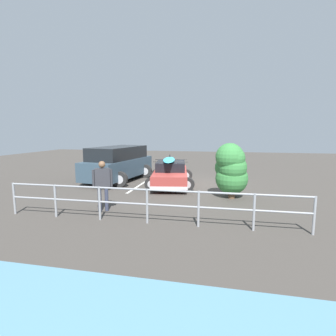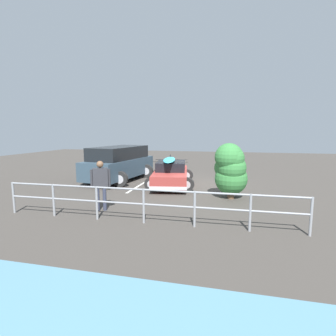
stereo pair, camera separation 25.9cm
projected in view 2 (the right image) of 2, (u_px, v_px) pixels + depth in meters
The scene contains 7 objects.
ground_plane at pixel (185, 185), 13.08m from camera, with size 44.00×44.00×0.02m, color #423D38.
parking_stripe at pixel (142, 184), 13.25m from camera, with size 4.10×0.12×0.00m, color silver.
sedan_car at pixel (171, 174), 12.86m from camera, with size 2.59×4.20×1.46m.
suv_car at pixel (119, 163), 14.13m from camera, with size 3.02×4.95×1.84m.
person_bystander at pixel (101, 181), 8.68m from camera, with size 0.59×0.39×1.68m.
railing_fence at pixel (144, 200), 7.53m from camera, with size 8.92×0.19×1.02m.
bush_near_left at pixel (230, 168), 10.30m from camera, with size 1.32×1.35×2.20m.
Camera 2 is at (-2.11, 12.69, 2.65)m, focal length 28.00 mm.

